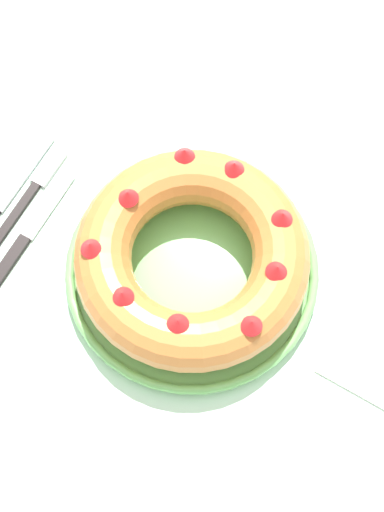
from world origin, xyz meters
The scene contains 7 objects.
ground_plane centered at (0.00, 0.00, 0.00)m, with size 8.00×8.00×0.00m, color brown.
dining_table centered at (0.00, 0.00, 0.68)m, with size 1.10×1.23×0.78m.
serving_dish centered at (0.02, 0.02, 0.79)m, with size 0.33×0.33×0.02m.
bundt_cake centered at (0.02, 0.02, 0.84)m, with size 0.30×0.30×0.09m.
fork centered at (-0.23, 0.00, 0.78)m, with size 0.02×0.22×0.01m.
cake_knife centered at (-0.20, -0.05, 0.78)m, with size 0.02×0.20×0.01m.
napkin centered at (0.29, 0.02, 0.78)m, with size 0.13×0.09×0.00m, color white.
Camera 1 is at (0.18, -0.28, 1.66)m, focal length 50.00 mm.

